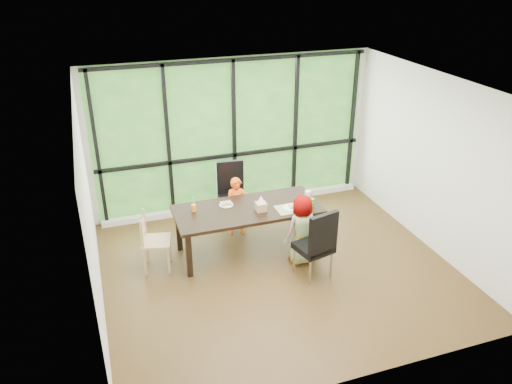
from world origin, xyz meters
The scene contains 23 objects.
ground centered at (0.00, 0.00, 0.00)m, with size 5.00×5.00×0.00m, color black.
back_wall centered at (0.00, 2.25, 1.35)m, with size 5.00×5.00×0.00m, color silver.
foliage_backdrop centered at (0.00, 2.23, 1.35)m, with size 4.80×0.02×2.65m, color #245320.
window_mullions centered at (0.00, 2.19, 1.35)m, with size 4.80×0.06×2.65m, color black, non-canonical shape.
window_sill centered at (0.00, 2.15, 0.05)m, with size 4.80×0.12×0.10m, color silver.
dining_table centered at (-0.27, 0.63, 0.38)m, with size 2.21×0.96×0.75m, color black.
chair_window_leather centered at (-0.24, 1.56, 0.54)m, with size 0.46×0.46×1.08m, color black.
chair_interior_leather centered at (0.42, -0.29, 0.54)m, with size 0.46×0.46×1.08m, color black.
chair_end_beech centered at (-1.67, 0.62, 0.45)m, with size 0.42×0.40×0.90m, color #A78359.
child_toddler centered at (-0.27, 1.21, 0.50)m, with size 0.36×0.24×0.99m, color #EB500F.
child_older centered at (0.39, 0.10, 0.54)m, with size 0.53×0.35×1.09m, color gray.
placemat centered at (0.35, 0.40, 0.75)m, with size 0.45×0.33×0.01m, color tan.
plate_far centered at (-0.55, 0.83, 0.76)m, with size 0.22×0.22×0.01m, color white.
plate_near centered at (0.37, 0.42, 0.76)m, with size 0.26×0.26×0.02m, color white.
orange_cup centered at (-1.06, 0.79, 0.81)m, with size 0.07×0.07×0.11m, color orange.
green_cup centered at (0.67, 0.38, 0.81)m, with size 0.08×0.08×0.12m, color #4FB423.
white_mug centered at (0.76, 0.71, 0.80)m, with size 0.09×0.09×0.09m, color white.
tissue_box centered at (-0.10, 0.49, 0.82)m, with size 0.15×0.15×0.13m, color tan.
crepe_rolls_far centered at (-0.55, 0.83, 0.78)m, with size 0.20×0.12×0.04m, color tan, non-canonical shape.
crepe_rolls_near centered at (0.37, 0.42, 0.78)m, with size 0.10×0.12×0.04m, color tan, non-canonical shape.
straw_white centered at (-1.06, 0.79, 0.90)m, with size 0.01×0.01×0.20m, color white.
straw_pink centered at (0.67, 0.38, 0.91)m, with size 0.01×0.01×0.20m, color pink.
tissue centered at (-0.10, 0.49, 0.94)m, with size 0.12×0.12×0.11m, color white.
Camera 1 is at (-2.32, -5.80, 4.27)m, focal length 35.42 mm.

